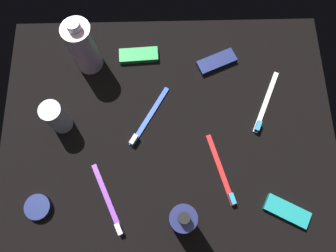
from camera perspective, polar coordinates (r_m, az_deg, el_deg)
ground_plane at (r=84.47cm, az=-0.00°, el=-0.73°), size 84.00×64.00×1.20cm
lotion_bottle at (r=72.17cm, az=2.41°, el=-15.79°), size 5.45×5.45×18.70cm
bodywash_bottle at (r=86.59cm, az=-14.39°, el=13.05°), size 6.97×6.97×18.13cm
deodorant_stick at (r=83.81cm, az=-18.62°, el=1.42°), size 5.19×5.19×10.37cm
toothbrush_purple at (r=81.11cm, az=-10.11°, el=-12.93°), size 8.32×16.97×2.10cm
toothbrush_blue at (r=84.25cm, az=-3.59°, el=1.15°), size 10.34×16.02×2.10cm
toothbrush_white at (r=89.00cm, az=16.34°, el=3.51°), size 8.49×16.90×2.10cm
toothbrush_red at (r=81.80cm, az=9.30°, el=-8.03°), size 6.16×17.62×2.10cm
snack_bar_green at (r=91.75cm, az=-5.05°, el=12.00°), size 10.61×4.58×1.50cm
snack_bar_teal at (r=84.33cm, az=19.75°, el=-13.61°), size 11.07×8.37×1.50cm
snack_bar_navy at (r=91.40cm, az=8.35°, el=10.86°), size 11.14×7.73×1.50cm
cream_tin_left at (r=85.05cm, az=-21.41°, el=-12.85°), size 5.99×5.99×1.93cm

